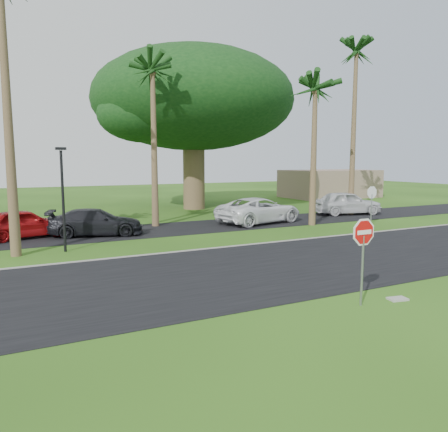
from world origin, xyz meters
TOP-DOWN VIEW (x-y plane):
  - ground at (0.00, 0.00)m, footprint 120.00×120.00m
  - road at (0.00, 2.00)m, footprint 120.00×8.00m
  - parking_strip at (0.00, 12.50)m, footprint 120.00×5.00m
  - curb at (0.00, 6.05)m, footprint 120.00×0.12m
  - stop_sign_near at (0.50, -3.00)m, footprint 1.05×0.07m
  - stop_sign_far at (12.00, 8.00)m, footprint 1.05×0.07m
  - palm_center at (0.00, 14.00)m, footprint 5.00×5.00m
  - palm_right_near at (9.00, 10.00)m, footprint 5.00×5.00m
  - palm_right_far at (15.00, 13.00)m, footprint 5.00×5.00m
  - canopy_tree at (6.00, 22.00)m, footprint 16.50×16.50m
  - streetlight_right at (-6.00, 8.50)m, footprint 0.45×0.25m
  - building_far at (24.00, 26.00)m, footprint 10.00×6.00m
  - car_red at (-7.50, 13.02)m, footprint 4.82×2.81m
  - car_dark at (-3.94, 12.15)m, footprint 5.33×3.22m
  - car_minivan at (6.46, 12.24)m, footprint 6.39×3.96m
  - car_pickup at (14.68, 13.12)m, footprint 5.51×3.24m
  - utility_slab at (1.82, -3.13)m, footprint 0.61×0.45m

SIDE VIEW (x-z plane):
  - ground at x=0.00m, z-range 0.00..0.00m
  - road at x=0.00m, z-range 0.00..0.02m
  - parking_strip at x=0.00m, z-range 0.00..0.02m
  - curb at x=0.00m, z-range 0.00..0.06m
  - utility_slab at x=1.82m, z-range 0.00..0.06m
  - car_dark at x=-3.94m, z-range 0.00..1.45m
  - car_red at x=-7.50m, z-range 0.00..1.54m
  - car_minivan at x=6.46m, z-range 0.00..1.65m
  - car_pickup at x=14.68m, z-range 0.00..1.76m
  - building_far at x=24.00m, z-range 0.00..3.00m
  - stop_sign_near at x=0.50m, z-range 0.46..3.09m
  - stop_sign_far at x=12.00m, z-range 0.46..3.09m
  - streetlight_right at x=-6.00m, z-range 0.33..4.97m
  - palm_right_near at x=9.00m, z-range 3.44..12.94m
  - canopy_tree at x=6.00m, z-range 2.39..15.51m
  - palm_center at x=0.00m, z-range 3.91..14.41m
  - palm_right_far at x=15.00m, z-range 5.08..18.08m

